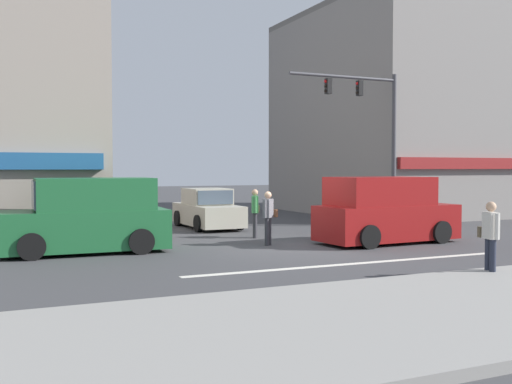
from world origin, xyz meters
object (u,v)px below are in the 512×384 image
object	(u,v)px
van_approaching_near	(385,212)
pedestrian_far_side	(268,215)
utility_pole_near_left	(15,102)
pedestrian_foreground_with_bag	(490,235)
van_crossing_rightbound	(88,217)
sedan_crossing_center	(208,210)
pedestrian_mid_crossing	(255,210)
traffic_light_mast	(374,124)

from	to	relation	value
van_approaching_near	pedestrian_far_side	world-z (taller)	van_approaching_near
utility_pole_near_left	pedestrian_far_side	distance (m)	8.40
utility_pole_near_left	pedestrian_foreground_with_bag	size ratio (longest dim) A/B	5.08
utility_pole_near_left	pedestrian_foreground_with_bag	xyz separation A→B (m)	(9.13, -9.80, -3.44)
van_crossing_rightbound	van_approaching_near	xyz separation A→B (m)	(8.98, -1.65, 0.00)
van_crossing_rightbound	sedan_crossing_center	size ratio (longest dim) A/B	1.13
pedestrian_foreground_with_bag	pedestrian_far_side	world-z (taller)	same
pedestrian_foreground_with_bag	sedan_crossing_center	bearing A→B (deg)	98.45
van_approaching_near	utility_pole_near_left	bearing A→B (deg)	160.26
pedestrian_foreground_with_bag	pedestrian_far_side	size ratio (longest dim) A/B	1.00
utility_pole_near_left	van_approaching_near	world-z (taller)	utility_pole_near_left
utility_pole_near_left	van_approaching_near	distance (m)	11.91
van_crossing_rightbound	van_approaching_near	size ratio (longest dim) A/B	0.99
van_crossing_rightbound	pedestrian_mid_crossing	bearing A→B (deg)	13.13
traffic_light_mast	pedestrian_mid_crossing	world-z (taller)	traffic_light_mast
utility_pole_near_left	pedestrian_mid_crossing	size ratio (longest dim) A/B	5.08
pedestrian_foreground_with_bag	pedestrian_mid_crossing	bearing A→B (deg)	99.98
pedestrian_foreground_with_bag	pedestrian_mid_crossing	xyz separation A→B (m)	(-1.58, 8.95, 0.00)
utility_pole_near_left	traffic_light_mast	xyz separation A→B (m)	(13.40, 0.49, -0.22)
van_approaching_near	pedestrian_mid_crossing	world-z (taller)	van_approaching_near
traffic_light_mast	van_approaching_near	world-z (taller)	traffic_light_mast
van_crossing_rightbound	pedestrian_foreground_with_bag	xyz separation A→B (m)	(7.37, -7.60, -0.05)
utility_pole_near_left	van_approaching_near	bearing A→B (deg)	-19.74
van_approaching_near	pedestrian_mid_crossing	size ratio (longest dim) A/B	2.81
van_crossing_rightbound	pedestrian_mid_crossing	distance (m)	5.95
utility_pole_near_left	van_crossing_rightbound	bearing A→B (deg)	-51.36
sedan_crossing_center	utility_pole_near_left	bearing A→B (deg)	-157.30
sedan_crossing_center	pedestrian_mid_crossing	bearing A→B (deg)	-85.15
sedan_crossing_center	pedestrian_far_side	distance (m)	5.85
traffic_light_mast	van_approaching_near	xyz separation A→B (m)	(-2.66, -4.34, -3.17)
traffic_light_mast	pedestrian_mid_crossing	distance (m)	6.81
pedestrian_far_side	van_approaching_near	bearing A→B (deg)	-15.83
van_approaching_near	sedan_crossing_center	xyz separation A→B (m)	(-3.52, 6.88, -0.29)
traffic_light_mast	pedestrian_mid_crossing	size ratio (longest dim) A/B	3.71
utility_pole_near_left	van_approaching_near	size ratio (longest dim) A/B	1.81
utility_pole_near_left	sedan_crossing_center	xyz separation A→B (m)	(7.22, 3.02, -3.68)
utility_pole_near_left	pedestrian_far_side	xyz separation A→B (m)	(7.12, -2.83, -3.44)
utility_pole_near_left	pedestrian_far_side	world-z (taller)	utility_pole_near_left
van_crossing_rightbound	pedestrian_far_side	size ratio (longest dim) A/B	2.79
van_approaching_near	sedan_crossing_center	distance (m)	7.73
sedan_crossing_center	pedestrian_foreground_with_bag	xyz separation A→B (m)	(1.90, -12.82, 0.24)
pedestrian_mid_crossing	sedan_crossing_center	bearing A→B (deg)	94.85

